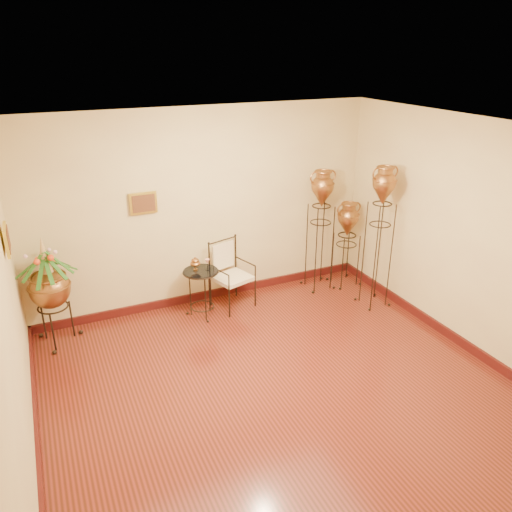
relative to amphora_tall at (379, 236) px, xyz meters
name	(u,v)px	position (x,y,z in m)	size (l,w,h in m)	color
ground	(284,395)	(-2.15, -1.33, -1.05)	(5.00, 5.00, 0.00)	maroon
room_shell	(288,248)	(-2.16, -1.32, 0.68)	(5.02, 5.02, 2.81)	beige
amphora_tall	(379,236)	(0.00, 0.00, 0.00)	(0.52, 0.52, 2.07)	black
amphora_mid	(320,230)	(-0.45, 0.82, -0.11)	(0.48, 0.48, 1.88)	black
amphora_short	(346,243)	(0.00, 0.75, -0.38)	(0.52, 0.52, 1.35)	black
planter_urn	(49,284)	(-4.30, 0.82, -0.24)	(0.83, 0.83, 1.46)	black
armchair	(233,275)	(-1.90, 0.77, -0.56)	(0.67, 0.65, 0.98)	black
side_table	(202,292)	(-2.40, 0.69, -0.69)	(0.48, 0.48, 0.87)	black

